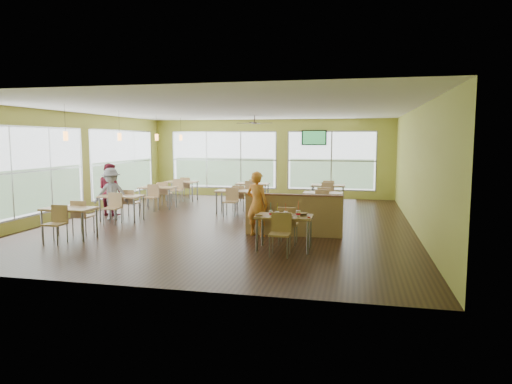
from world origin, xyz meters
The scene contains 20 objects.
room centered at (0.00, 0.00, 1.60)m, with size 12.00×12.04×3.20m.
window_bays centered at (-2.65, 3.08, 1.48)m, with size 9.24×10.24×2.38m.
main_table centered at (2.00, -3.00, 0.63)m, with size 1.22×1.52×0.87m.
half_wall_divider centered at (2.00, -1.55, 0.52)m, with size 2.40×0.14×1.04m.
dining_tables centered at (-1.05, 1.71, 0.63)m, with size 6.92×8.72×0.87m.
pendant_lights centered at (-3.20, 0.68, 2.45)m, with size 0.11×7.31×0.86m.
ceiling_fan centered at (0.00, 3.00, 2.95)m, with size 1.25×1.25×0.29m.
tv_backwall centered at (1.80, 5.90, 2.45)m, with size 1.00×0.07×0.60m.
man_plaid centered at (1.13, -1.75, 0.80)m, with size 0.59×0.38×1.60m, color orange.
patron_maroon centered at (-4.03, 0.28, 0.82)m, with size 0.80×0.62×1.64m, color maroon.
patron_grey centered at (-3.57, -0.42, 0.77)m, with size 0.99×0.57×1.54m, color slate.
cup_blue centered at (1.74, -3.21, 0.82)m, with size 0.09×0.09×0.32m.
cup_yellow centered at (1.88, -3.20, 0.81)m, with size 0.09×0.09×0.31m.
cup_red_near centered at (2.06, -3.17, 0.81)m, with size 0.09×0.09×0.31m.
cup_red_far centered at (2.32, -3.16, 0.83)m, with size 0.10×0.10×0.37m.
food_basket centered at (2.36, -2.93, 0.78)m, with size 0.27×0.27×0.06m.
ketchup_cup centered at (2.55, -3.21, 0.76)m, with size 0.07×0.07×0.03m, color #A22511.
wrapper_left centered at (1.48, -3.18, 0.77)m, with size 0.17×0.16×0.04m, color #A78950.
wrapper_mid centered at (1.97, -2.90, 0.77)m, with size 0.18×0.16×0.05m, color #A78950.
wrapper_right centered at (2.15, -3.22, 0.77)m, with size 0.15×0.14×0.04m, color #A78950.
Camera 1 is at (3.49, -12.56, 2.36)m, focal length 32.00 mm.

